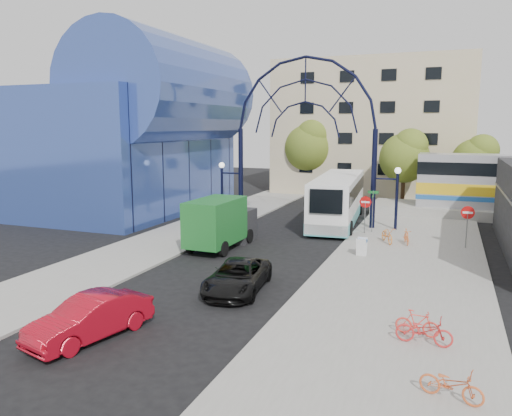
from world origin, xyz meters
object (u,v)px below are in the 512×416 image
at_px(street_name_sign, 373,202).
at_px(tree_north_c, 477,159).
at_px(gateway_arch, 305,107).
at_px(bike_near_b, 406,237).
at_px(bike_far_c, 451,384).
at_px(tree_north_a, 406,155).
at_px(green_truck, 222,223).
at_px(bike_far_b, 417,323).
at_px(bike_near_a, 387,235).
at_px(city_bus, 338,198).
at_px(bike_far_a, 424,331).
at_px(red_sedan, 90,318).
at_px(tree_north_b, 310,145).
at_px(stop_sign, 365,205).
at_px(sandwich_board, 362,245).
at_px(do_not_enter_sign, 467,217).
at_px(black_suv, 238,276).

bearing_deg(street_name_sign, tree_north_c, 65.69).
height_order(gateway_arch, bike_near_b, gateway_arch).
height_order(gateway_arch, bike_far_c, gateway_arch).
xyz_separation_m(tree_north_a, green_truck, (-8.71, -20.58, -3.10)).
distance_m(gateway_arch, bike_far_b, 21.76).
bearing_deg(green_truck, bike_near_a, 26.69).
height_order(street_name_sign, city_bus, city_bus).
relative_size(city_bus, bike_far_b, 8.80).
height_order(tree_north_c, bike_far_a, tree_north_c).
xyz_separation_m(tree_north_a, bike_far_c, (4.10, -33.92, -4.05)).
distance_m(tree_north_a, bike_far_b, 30.40).
relative_size(city_bus, red_sedan, 2.92).
bearing_deg(tree_north_b, bike_far_b, -69.04).
distance_m(stop_sign, sandwich_board, 6.20).
distance_m(bike_near_a, bike_far_c, 18.06).
distance_m(do_not_enter_sign, tree_north_c, 18.11).
bearing_deg(bike_far_a, city_bus, 21.92).
bearing_deg(bike_far_c, bike_near_a, 26.32).
relative_size(sandwich_board, green_truck, 0.16).
relative_size(gateway_arch, black_suv, 2.85).
xyz_separation_m(tree_north_c, bike_near_a, (-5.58, -18.23, -3.67)).
height_order(gateway_arch, bike_near_a, gateway_arch).
bearing_deg(bike_far_b, do_not_enter_sign, -1.95).
distance_m(red_sedan, bike_near_b, 19.90).
distance_m(stop_sign, bike_far_b, 16.69).
xyz_separation_m(sandwich_board, tree_north_b, (-9.48, 23.95, 4.52)).
distance_m(street_name_sign, tree_north_c, 16.95).
xyz_separation_m(stop_sign, city_bus, (-2.60, 3.69, -0.16)).
relative_size(tree_north_c, bike_far_c, 3.94).
relative_size(sandwich_board, tree_north_a, 0.14).
xyz_separation_m(do_not_enter_sign, black_suv, (-9.54, -11.68, -1.31)).
distance_m(bike_near_a, bike_far_a, 14.69).
bearing_deg(street_name_sign, black_suv, -104.67).
xyz_separation_m(street_name_sign, red_sedan, (-6.46, -20.63, -1.40)).
xyz_separation_m(red_sedan, bike_far_b, (10.40, 3.98, -0.17)).
height_order(tree_north_b, bike_far_c, tree_north_b).
xyz_separation_m(do_not_enter_sign, bike_far_a, (-1.61, -14.72, -1.38)).
height_order(tree_north_b, bike_far_a, tree_north_b).
bearing_deg(sandwich_board, black_suv, -118.38).
relative_size(tree_north_a, black_suv, 1.46).
distance_m(gateway_arch, city_bus, 7.27).
relative_size(green_truck, bike_far_b, 4.09).
xyz_separation_m(tree_north_b, bike_near_b, (11.55, -20.17, -4.70)).
relative_size(tree_north_c, red_sedan, 1.46).
bearing_deg(green_truck, bike_far_a, -38.82).
xyz_separation_m(black_suv, bike_near_a, (5.08, 11.38, -0.07)).
bearing_deg(bike_near_a, bike_far_b, -104.50).
distance_m(tree_north_a, green_truck, 22.56).
xyz_separation_m(do_not_enter_sign, tree_north_a, (-4.88, 15.93, 2.63)).
relative_size(bike_far_a, bike_far_b, 1.23).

